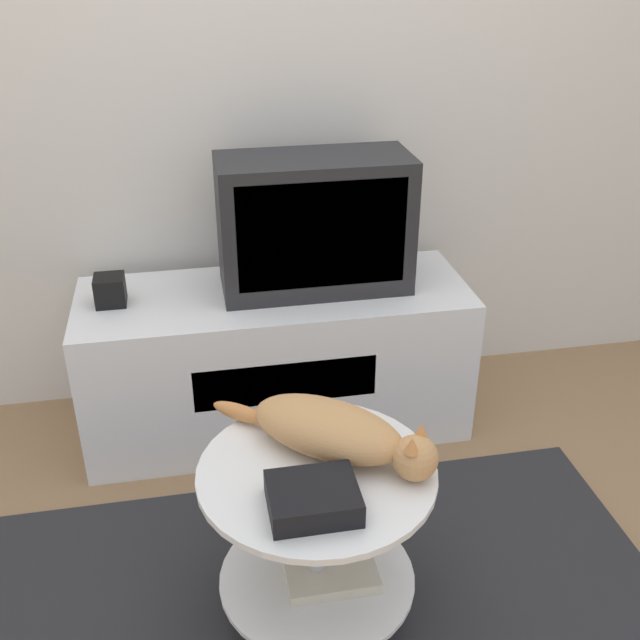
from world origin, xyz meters
name	(u,v)px	position (x,y,z in m)	size (l,w,h in m)	color
ground_plane	(326,610)	(0.00, 0.00, 0.00)	(12.00, 12.00, 0.00)	#93704C
wall_back	(256,44)	(0.00, 1.22, 1.30)	(8.00, 0.05, 2.60)	silver
rug	(326,607)	(0.00, 0.00, 0.01)	(1.89, 1.05, 0.02)	#28282B
tv_stand	(276,360)	(-0.01, 0.89, 0.27)	(1.34, 0.49, 0.54)	white
tv	(315,224)	(0.14, 0.91, 0.77)	(0.64, 0.29, 0.46)	#232326
speaker	(110,290)	(-0.55, 0.90, 0.59)	(0.10, 0.10, 0.10)	black
coffee_table	(318,528)	(-0.02, -0.01, 0.31)	(0.58, 0.58, 0.48)	#B2B2B7
dvd_box	(313,498)	(-0.06, -0.14, 0.53)	(0.20, 0.17, 0.06)	black
cat	(336,432)	(0.03, 0.05, 0.56)	(0.51, 0.42, 0.13)	tan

